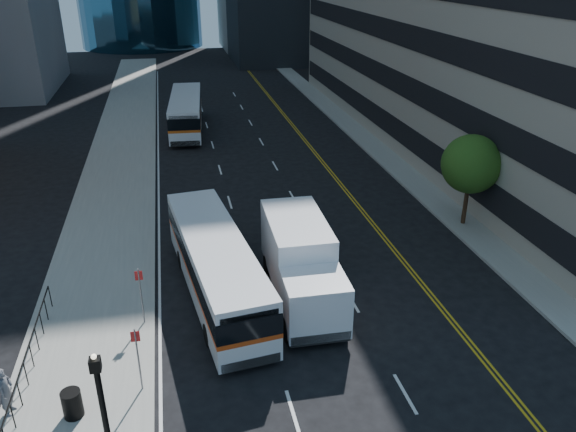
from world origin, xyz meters
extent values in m
plane|color=black|center=(0.00, 0.00, 0.00)|extent=(160.00, 160.00, 0.00)
cube|color=gray|center=(-10.50, 25.00, 0.07)|extent=(5.00, 90.00, 0.15)
cube|color=gray|center=(9.00, 25.00, 0.07)|extent=(2.00, 90.00, 0.15)
cylinder|color=#332114|center=(9.00, 8.00, 1.25)|extent=(0.24, 0.24, 2.20)
sphere|color=#1E4413|center=(9.00, 8.00, 3.65)|extent=(3.20, 3.20, 3.20)
cube|color=black|center=(-9.00, -6.00, 4.53)|extent=(0.28, 0.28, 0.36)
cube|color=silver|center=(-5.25, 3.59, 0.83)|extent=(3.78, 11.33, 1.02)
cube|color=#C34112|center=(-5.25, 3.59, 1.44)|extent=(3.80, 11.35, 0.20)
cube|color=black|center=(-5.25, 3.59, 1.95)|extent=(3.80, 11.35, 0.83)
cube|color=silver|center=(-5.25, 3.59, 2.64)|extent=(3.78, 11.33, 0.46)
cylinder|color=black|center=(-5.91, 0.15, 0.46)|extent=(0.39, 0.95, 0.93)
cylinder|color=black|center=(-3.76, 0.42, 0.46)|extent=(0.39, 0.95, 0.93)
cylinder|color=black|center=(-6.70, 6.40, 0.46)|extent=(0.39, 0.95, 0.93)
cylinder|color=black|center=(-4.55, 6.67, 0.46)|extent=(0.39, 0.95, 0.93)
cube|color=white|center=(-5.26, 30.80, 0.86)|extent=(3.33, 11.65, 1.05)
cube|color=#DF5B15|center=(-5.26, 30.80, 1.49)|extent=(3.35, 11.68, 0.21)
cube|color=black|center=(-5.26, 30.80, 2.01)|extent=(3.35, 11.68, 0.86)
cube|color=white|center=(-5.26, 30.80, 2.73)|extent=(3.33, 11.65, 0.48)
cylinder|color=black|center=(-6.64, 27.44, 0.48)|extent=(0.36, 0.98, 0.96)
cylinder|color=black|center=(-4.39, 27.27, 0.48)|extent=(0.36, 0.98, 0.96)
cylinder|color=black|center=(-6.16, 33.94, 0.48)|extent=(0.36, 0.98, 0.96)
cylinder|color=black|center=(-3.91, 33.77, 0.48)|extent=(0.36, 0.98, 0.96)
cube|color=white|center=(-1.74, -0.04, 1.49)|extent=(2.51, 2.31, 2.15)
cube|color=black|center=(-1.76, -1.01, 1.90)|extent=(2.26, 0.11, 1.13)
cube|color=white|center=(-1.66, 3.55, 2.10)|extent=(2.57, 4.98, 2.67)
cube|color=black|center=(-1.68, 2.42, 0.56)|extent=(2.01, 6.81, 0.26)
cylinder|color=black|center=(-2.85, -0.22, 0.49)|extent=(0.31, 0.99, 0.99)
cylinder|color=black|center=(-0.63, -0.27, 0.49)|extent=(0.31, 0.99, 0.99)
cylinder|color=black|center=(-2.74, 4.91, 0.49)|extent=(0.31, 0.99, 0.99)
cylinder|color=black|center=(-0.52, 4.86, 0.49)|extent=(0.31, 0.99, 0.99)
cylinder|color=black|center=(-10.54, -2.82, 0.63)|extent=(0.76, 0.76, 0.96)
imported|color=#595A60|center=(-12.60, -2.25, 1.03)|extent=(0.56, 0.72, 1.76)
camera|label=1|loc=(-6.62, -17.89, 13.73)|focal=35.00mm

